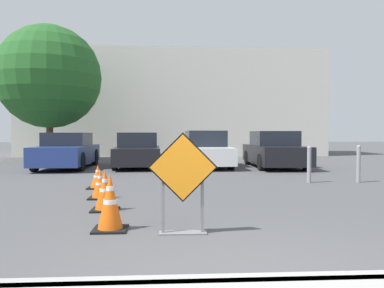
{
  "coord_description": "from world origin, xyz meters",
  "views": [
    {
      "loc": [
        -0.69,
        -3.1,
        1.36
      ],
      "look_at": [
        0.08,
        9.96,
        1.0
      ],
      "focal_mm": 35.0,
      "sensor_mm": 36.0,
      "label": 1
    }
  ],
  "objects_px": {
    "traffic_cone_fourth": "(98,177)",
    "parked_car_third": "(205,150)",
    "parked_car_second": "(138,151)",
    "parked_car_nearest": "(67,151)",
    "parked_car_fourth": "(274,151)",
    "traffic_cone_third": "(100,184)",
    "bollard_second": "(358,163)",
    "traffic_cone_second": "(105,191)",
    "road_closed_sign": "(183,178)",
    "bollard_nearest": "(309,163)",
    "traffic_cone_nearest": "(110,202)"
  },
  "relations": [
    {
      "from": "bollard_nearest",
      "to": "traffic_cone_third",
      "type": "bearing_deg",
      "value": -157.5
    },
    {
      "from": "traffic_cone_fourth",
      "to": "parked_car_third",
      "type": "height_order",
      "value": "parked_car_third"
    },
    {
      "from": "parked_car_nearest",
      "to": "traffic_cone_second",
      "type": "bearing_deg",
      "value": 108.13
    },
    {
      "from": "parked_car_third",
      "to": "bollard_second",
      "type": "bearing_deg",
      "value": 123.54
    },
    {
      "from": "bollard_second",
      "to": "parked_car_second",
      "type": "bearing_deg",
      "value": 141.94
    },
    {
      "from": "traffic_cone_fourth",
      "to": "parked_car_third",
      "type": "distance_m",
      "value": 6.83
    },
    {
      "from": "traffic_cone_nearest",
      "to": "traffic_cone_second",
      "type": "height_order",
      "value": "traffic_cone_nearest"
    },
    {
      "from": "parked_car_nearest",
      "to": "parked_car_fourth",
      "type": "height_order",
      "value": "parked_car_fourth"
    },
    {
      "from": "traffic_cone_second",
      "to": "traffic_cone_fourth",
      "type": "distance_m",
      "value": 2.8
    },
    {
      "from": "traffic_cone_fourth",
      "to": "parked_car_fourth",
      "type": "bearing_deg",
      "value": 42.45
    },
    {
      "from": "traffic_cone_third",
      "to": "traffic_cone_fourth",
      "type": "relative_size",
      "value": 1.05
    },
    {
      "from": "parked_car_second",
      "to": "road_closed_sign",
      "type": "bearing_deg",
      "value": 95.67
    },
    {
      "from": "traffic_cone_second",
      "to": "bollard_nearest",
      "type": "distance_m",
      "value": 6.06
    },
    {
      "from": "road_closed_sign",
      "to": "parked_car_third",
      "type": "height_order",
      "value": "parked_car_third"
    },
    {
      "from": "traffic_cone_second",
      "to": "bollard_second",
      "type": "xyz_separation_m",
      "value": [
        6.39,
        3.44,
        0.2
      ]
    },
    {
      "from": "parked_car_nearest",
      "to": "bollard_nearest",
      "type": "bearing_deg",
      "value": 147.01
    },
    {
      "from": "traffic_cone_nearest",
      "to": "parked_car_second",
      "type": "distance_m",
      "value": 9.94
    },
    {
      "from": "traffic_cone_nearest",
      "to": "bollard_second",
      "type": "xyz_separation_m",
      "value": [
        6.08,
        4.81,
        0.16
      ]
    },
    {
      "from": "traffic_cone_nearest",
      "to": "bollard_nearest",
      "type": "bearing_deg",
      "value": 45.78
    },
    {
      "from": "parked_car_nearest",
      "to": "traffic_cone_fourth",
      "type": "bearing_deg",
      "value": 110.83
    },
    {
      "from": "traffic_cone_second",
      "to": "bollard_second",
      "type": "bearing_deg",
      "value": 28.33
    },
    {
      "from": "traffic_cone_second",
      "to": "bollard_second",
      "type": "distance_m",
      "value": 7.26
    },
    {
      "from": "traffic_cone_fourth",
      "to": "parked_car_third",
      "type": "xyz_separation_m",
      "value": [
        3.24,
        6.0,
        0.4
      ]
    },
    {
      "from": "traffic_cone_nearest",
      "to": "parked_car_nearest",
      "type": "xyz_separation_m",
      "value": [
        -3.21,
        9.73,
        0.27
      ]
    },
    {
      "from": "road_closed_sign",
      "to": "traffic_cone_second",
      "type": "height_order",
      "value": "road_closed_sign"
    },
    {
      "from": "parked_car_third",
      "to": "parked_car_fourth",
      "type": "height_order",
      "value": "parked_car_third"
    },
    {
      "from": "parked_car_second",
      "to": "parked_car_nearest",
      "type": "bearing_deg",
      "value": 1.51
    },
    {
      "from": "traffic_cone_second",
      "to": "parked_car_third",
      "type": "distance_m",
      "value": 9.11
    },
    {
      "from": "parked_car_third",
      "to": "bollard_nearest",
      "type": "height_order",
      "value": "parked_car_third"
    },
    {
      "from": "road_closed_sign",
      "to": "traffic_cone_second",
      "type": "distance_m",
      "value": 2.15
    },
    {
      "from": "traffic_cone_fourth",
      "to": "parked_car_second",
      "type": "height_order",
      "value": "parked_car_second"
    },
    {
      "from": "traffic_cone_second",
      "to": "parked_car_second",
      "type": "height_order",
      "value": "parked_car_second"
    },
    {
      "from": "road_closed_sign",
      "to": "traffic_cone_fourth",
      "type": "xyz_separation_m",
      "value": [
        -1.96,
        4.37,
        -0.48
      ]
    },
    {
      "from": "traffic_cone_third",
      "to": "bollard_nearest",
      "type": "bearing_deg",
      "value": 22.5
    },
    {
      "from": "parked_car_nearest",
      "to": "parked_car_second",
      "type": "bearing_deg",
      "value": -176.98
    },
    {
      "from": "traffic_cone_fourth",
      "to": "parked_car_fourth",
      "type": "height_order",
      "value": "parked_car_fourth"
    },
    {
      "from": "traffic_cone_third",
      "to": "parked_car_third",
      "type": "bearing_deg",
      "value": 68.69
    },
    {
      "from": "traffic_cone_second",
      "to": "traffic_cone_fourth",
      "type": "height_order",
      "value": "traffic_cone_second"
    },
    {
      "from": "traffic_cone_nearest",
      "to": "traffic_cone_fourth",
      "type": "bearing_deg",
      "value": 103.04
    },
    {
      "from": "traffic_cone_fourth",
      "to": "parked_car_nearest",
      "type": "height_order",
      "value": "parked_car_nearest"
    },
    {
      "from": "traffic_cone_third",
      "to": "traffic_cone_nearest",
      "type": "bearing_deg",
      "value": -76.71
    },
    {
      "from": "traffic_cone_third",
      "to": "parked_car_third",
      "type": "height_order",
      "value": "parked_car_third"
    },
    {
      "from": "traffic_cone_third",
      "to": "parked_car_nearest",
      "type": "bearing_deg",
      "value": 110.02
    },
    {
      "from": "road_closed_sign",
      "to": "traffic_cone_third",
      "type": "xyz_separation_m",
      "value": [
        -1.63,
        2.9,
        -0.47
      ]
    },
    {
      "from": "parked_car_second",
      "to": "parked_car_fourth",
      "type": "height_order",
      "value": "parked_car_fourth"
    },
    {
      "from": "road_closed_sign",
      "to": "parked_car_second",
      "type": "bearing_deg",
      "value": 98.2
    },
    {
      "from": "parked_car_nearest",
      "to": "bollard_second",
      "type": "relative_size",
      "value": 4.21
    },
    {
      "from": "traffic_cone_fourth",
      "to": "traffic_cone_third",
      "type": "bearing_deg",
      "value": -77.42
    },
    {
      "from": "traffic_cone_fourth",
      "to": "parked_car_second",
      "type": "distance_m",
      "value": 5.87
    },
    {
      "from": "traffic_cone_third",
      "to": "traffic_cone_second",
      "type": "bearing_deg",
      "value": -75.97
    }
  ]
}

